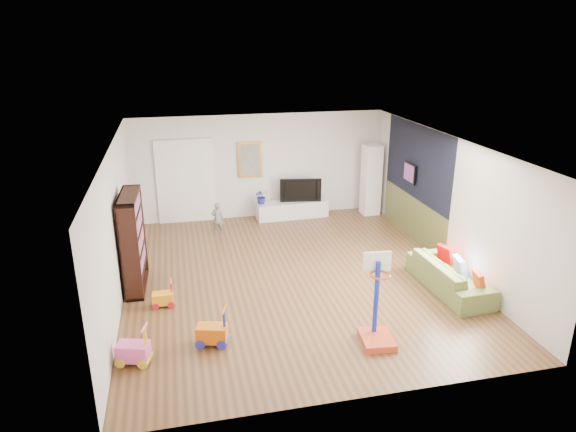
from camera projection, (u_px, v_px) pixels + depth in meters
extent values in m
cube|color=brown|center=(292.00, 276.00, 10.29)|extent=(6.50, 7.50, 0.00)
cube|color=white|center=(293.00, 144.00, 9.39)|extent=(6.50, 7.50, 0.00)
cube|color=silver|center=(259.00, 166.00, 13.28)|extent=(6.50, 0.00, 2.70)
cube|color=silver|center=(361.00, 310.00, 6.40)|extent=(6.50, 0.00, 2.70)
cube|color=white|center=(116.00, 226.00, 9.16)|extent=(0.00, 7.50, 2.70)
cube|color=white|center=(447.00, 201.00, 10.52)|extent=(0.00, 7.50, 2.70)
cube|color=black|center=(417.00, 162.00, 11.63)|extent=(0.01, 3.20, 1.70)
cube|color=brown|center=(412.00, 218.00, 12.08)|extent=(0.01, 3.20, 1.00)
cube|color=white|center=(186.00, 182.00, 12.95)|extent=(1.45, 0.06, 2.10)
cube|color=gold|center=(250.00, 160.00, 13.13)|extent=(0.62, 0.06, 0.92)
cube|color=#7F3F8C|center=(410.00, 173.00, 11.90)|extent=(0.04, 0.56, 0.46)
cube|color=silver|center=(292.00, 209.00, 13.53)|extent=(1.90, 0.55, 0.44)
cube|color=white|center=(371.00, 180.00, 13.59)|extent=(0.45, 0.45, 1.87)
cube|color=black|center=(133.00, 242.00, 9.59)|extent=(0.38, 1.28, 1.86)
imported|color=olive|center=(450.00, 276.00, 9.67)|extent=(0.86, 2.03, 0.58)
cube|color=#C3411F|center=(379.00, 301.00, 7.85)|extent=(0.56, 0.66, 1.47)
cube|color=#FFA217|center=(163.00, 294.00, 9.09)|extent=(0.37, 0.23, 0.49)
cube|color=orange|center=(212.00, 327.00, 7.94)|extent=(0.53, 0.40, 0.63)
cube|color=#F859AB|center=(133.00, 345.00, 7.49)|extent=(0.53, 0.41, 0.62)
imported|color=slate|center=(217.00, 218.00, 12.36)|extent=(0.29, 0.20, 0.79)
imported|color=black|center=(300.00, 189.00, 13.44)|extent=(1.09, 0.32, 0.62)
imported|color=navy|center=(262.00, 196.00, 13.23)|extent=(0.40, 0.36, 0.40)
cube|color=#B93A11|center=(479.00, 281.00, 9.09)|extent=(0.15, 0.36, 0.35)
cube|color=silver|center=(460.00, 267.00, 9.62)|extent=(0.17, 0.41, 0.40)
cube|color=#B50303|center=(445.00, 254.00, 10.20)|extent=(0.19, 0.36, 0.35)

